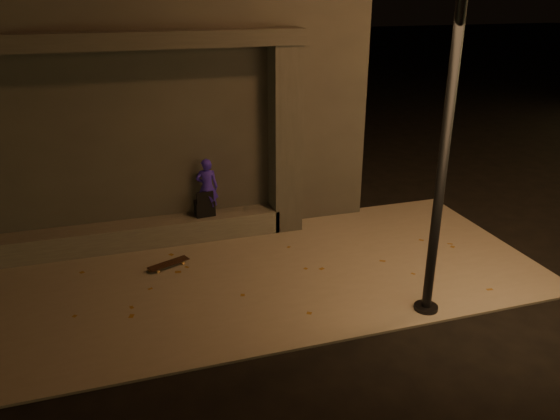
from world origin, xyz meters
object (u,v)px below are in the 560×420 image
object	(u,v)px
column	(285,141)
backpack	(205,207)
skateboard	(169,264)
skateboarder	(207,187)
street_lamp_0	(460,17)

from	to	relation	value
column	backpack	world-z (taller)	column
skateboard	skateboarder	bearing A→B (deg)	26.57
backpack	street_lamp_0	size ratio (longest dim) A/B	0.07
column	skateboarder	distance (m)	1.75
skateboard	backpack	bearing A→B (deg)	28.75
backpack	skateboard	bearing A→B (deg)	-133.10
skateboarder	backpack	bearing A→B (deg)	11.73
backpack	street_lamp_0	distance (m)	5.77
column	skateboard	bearing A→B (deg)	-156.65
skateboarder	street_lamp_0	size ratio (longest dim) A/B	0.15
column	skateboard	xyz separation A→B (m)	(-2.49, -1.07, -1.73)
backpack	column	bearing A→B (deg)	-4.53
column	street_lamp_0	distance (m)	4.47
backpack	skateboard	xyz separation A→B (m)	(-0.86, -1.07, -0.56)
skateboarder	street_lamp_0	distance (m)	5.50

